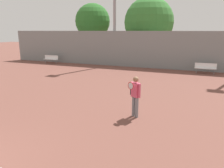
{
  "coord_description": "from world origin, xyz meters",
  "views": [
    {
      "loc": [
        5.36,
        -2.44,
        3.5
      ],
      "look_at": [
        1.52,
        7.01,
        0.98
      ],
      "focal_mm": 35.0,
      "sensor_mm": 36.0,
      "label": 1
    }
  ],
  "objects": [
    {
      "name": "bench_courtside_far",
      "position": [
        -9.73,
        17.02,
        0.53
      ],
      "size": [
        1.72,
        0.4,
        0.85
      ],
      "color": "white",
      "rests_on": "ground_plane"
    },
    {
      "name": "bench_courtside_near",
      "position": [
        5.81,
        17.02,
        0.53
      ],
      "size": [
        1.69,
        0.4,
        0.85
      ],
      "color": "white",
      "rests_on": "ground_plane"
    },
    {
      "name": "tree_green_tall",
      "position": [
        -7.59,
        22.97,
        4.58
      ],
      "size": [
        4.33,
        4.33,
        6.77
      ],
      "color": "brown",
      "rests_on": "ground_plane"
    },
    {
      "name": "tennis_player",
      "position": [
        3.03,
        5.8,
        0.96
      ],
      "size": [
        0.52,
        0.5,
        1.7
      ],
      "rotation": [
        0.0,
        0.0,
        -0.51
      ],
      "color": "slate",
      "rests_on": "ground_plane"
    },
    {
      "name": "tree_green_broad",
      "position": [
        -0.14,
        21.63,
        4.33
      ],
      "size": [
        5.27,
        5.27,
        6.98
      ],
      "color": "brown",
      "rests_on": "ground_plane"
    },
    {
      "name": "back_fence",
      "position": [
        0.0,
        17.96,
        1.72
      ],
      "size": [
        29.93,
        0.06,
        3.44
      ],
      "color": "gray",
      "rests_on": "ground_plane"
    }
  ]
}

